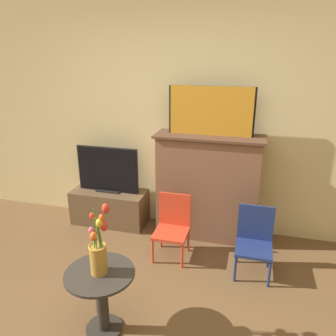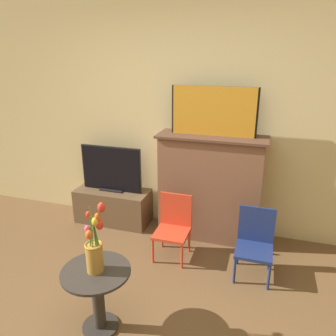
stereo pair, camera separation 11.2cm
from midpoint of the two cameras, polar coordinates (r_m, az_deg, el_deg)
name	(u,v)px [view 2 (the right image)]	position (r m, az deg, el deg)	size (l,w,h in m)	color
wall_back	(181,115)	(3.77, 3.16, 9.15)	(8.00, 0.06, 2.70)	beige
fireplace_mantel	(210,186)	(3.70, 8.20, -3.19)	(1.17, 0.42, 1.20)	brown
painting	(214,111)	(3.47, 8.88, 9.72)	(0.90, 0.03, 0.51)	black
tv_stand	(113,206)	(4.17, -8.76, -6.51)	(0.91, 0.39, 0.42)	brown
tv_monitor	(111,169)	(3.99, -9.07, -0.25)	(0.77, 0.12, 0.56)	black
chair_red	(173,224)	(3.43, 1.91, -9.76)	(0.34, 0.34, 0.65)	red
chair_blue	(255,241)	(3.28, 15.88, -12.08)	(0.34, 0.34, 0.65)	navy
side_table	(98,291)	(2.65, -10.91, -20.32)	(0.51, 0.51, 0.53)	#332D28
vase_tulips	(95,249)	(2.43, -11.31, -13.71)	(0.17, 0.16, 0.55)	#B78433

